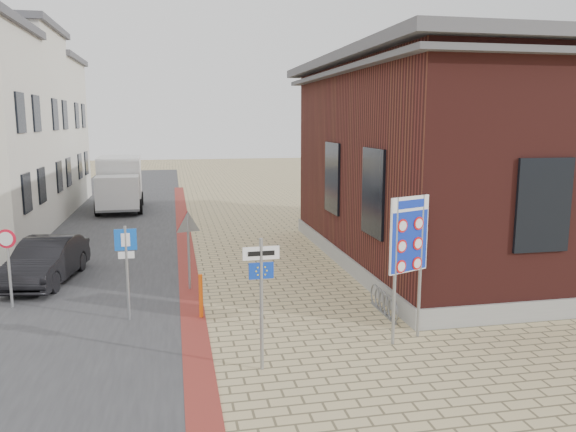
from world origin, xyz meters
name	(u,v)px	position (x,y,z in m)	size (l,w,h in m)	color
ground	(299,359)	(0.00, 0.00, 0.00)	(120.00, 120.00, 0.00)	tan
road_strip	(102,229)	(-5.50, 15.00, 0.01)	(7.00, 60.00, 0.02)	#38383A
curb_strip	(186,251)	(-2.00, 10.00, 0.01)	(0.60, 40.00, 0.02)	maroon
brick_building	(510,157)	(8.99, 7.00, 3.49)	(13.00, 13.00, 6.80)	gray
townhouse_far	(15,131)	(-10.99, 24.00, 4.17)	(7.40, 6.40, 8.30)	silver
bike_rack	(384,303)	(2.65, 2.20, 0.26)	(0.08, 1.80, 0.60)	slate
sedan	(46,261)	(-6.11, 6.80, 0.65)	(1.39, 3.97, 1.31)	black
box_truck	(120,183)	(-5.17, 20.47, 1.45)	(2.44, 5.42, 2.80)	slate
border_sign	(409,237)	(2.50, 0.50, 2.29)	(1.02, 0.46, 3.17)	gray
essen_sign	(261,283)	(-0.80, -0.31, 1.72)	(0.70, 0.07, 2.58)	gray
parking_sign	(126,257)	(-3.50, 2.96, 1.56)	(0.51, 0.07, 2.31)	gray
yield_sign	(188,232)	(-2.00, 5.20, 1.67)	(0.78, 0.23, 2.21)	gray
speed_sign	(8,257)	(-6.50, 4.50, 1.35)	(0.48, 0.14, 2.06)	gray
bollard	(201,296)	(-1.80, 2.80, 0.54)	(0.10, 0.10, 1.09)	#FF5B0D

